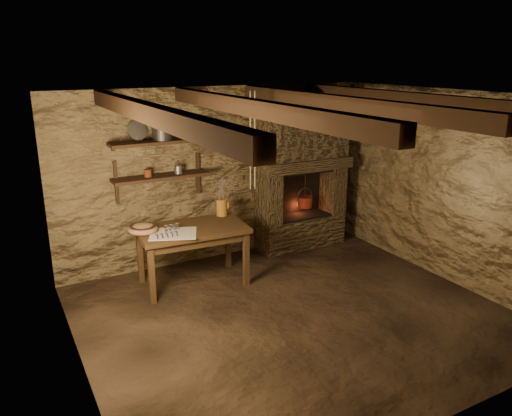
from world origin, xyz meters
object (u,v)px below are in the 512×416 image
stoneware_jug (222,200)px  iron_stockpot (162,132)px  work_table (193,254)px  wooden_bowl (143,229)px  red_pot (305,201)px

stoneware_jug → iron_stockpot: iron_stockpot is taller
work_table → iron_stockpot: iron_stockpot is taller
wooden_bowl → red_pot: size_ratio=0.66×
work_table → wooden_bowl: bearing=174.5°
work_table → stoneware_jug: bearing=30.0°
stoneware_jug → red_pot: (1.43, 0.17, -0.26)m
stoneware_jug → iron_stockpot: bearing=167.3°
work_table → stoneware_jug: (0.53, 0.26, 0.57)m
iron_stockpot → wooden_bowl: bearing=-134.9°
stoneware_jug → iron_stockpot: (-0.66, 0.29, 0.90)m
work_table → stoneware_jug: stoneware_jug is taller
work_table → wooden_bowl: 0.71m
wooden_bowl → iron_stockpot: iron_stockpot is taller
work_table → iron_stockpot: size_ratio=5.23×
stoneware_jug → work_table: bearing=-143.1°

